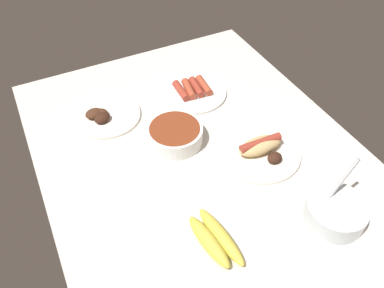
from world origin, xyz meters
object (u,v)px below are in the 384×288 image
at_px(bowl_coleslaw, 336,211).
at_px(plate_sausages, 193,91).
at_px(banana_bunch, 214,239).
at_px(bowl_chili, 175,134).
at_px(plate_grilled_meat, 105,115).
at_px(plate_hotdog_assembled, 260,150).

bearing_deg(bowl_coleslaw, plate_sausages, 8.22).
distance_m(banana_bunch, plate_sausages, 0.58).
relative_size(bowl_chili, plate_grilled_meat, 0.78).
relative_size(banana_bunch, plate_grilled_meat, 0.85).
distance_m(plate_hotdog_assembled, plate_grilled_meat, 0.50).
bearing_deg(plate_hotdog_assembled, bowl_coleslaw, -171.43).
distance_m(banana_bunch, plate_grilled_meat, 0.56).
xyz_separation_m(bowl_chili, plate_hotdog_assembled, (-0.16, -0.20, -0.01)).
bearing_deg(bowl_chili, plate_hotdog_assembled, -128.62).
bearing_deg(plate_sausages, banana_bunch, 158.52).
xyz_separation_m(bowl_coleslaw, plate_hotdog_assembled, (0.27, 0.04, -0.01)).
xyz_separation_m(plate_hotdog_assembled, plate_grilled_meat, (0.36, 0.36, -0.01)).
bearing_deg(plate_sausages, bowl_coleslaw, -171.78).
distance_m(bowl_chili, banana_bunch, 0.36).
bearing_deg(plate_hotdog_assembled, bowl_chili, 51.38).
bearing_deg(plate_hotdog_assembled, banana_bunch, 127.17).
bearing_deg(plate_sausages, plate_grilled_meat, 87.59).
xyz_separation_m(bowl_coleslaw, plate_grilled_meat, (0.63, 0.40, -0.02)).
bearing_deg(plate_grilled_meat, bowl_chili, -141.19).
distance_m(bowl_coleslaw, plate_hotdog_assembled, 0.27).
bearing_deg(bowl_chili, plate_grilled_meat, 38.81).
bearing_deg(bowl_coleslaw, banana_bunch, 76.21).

